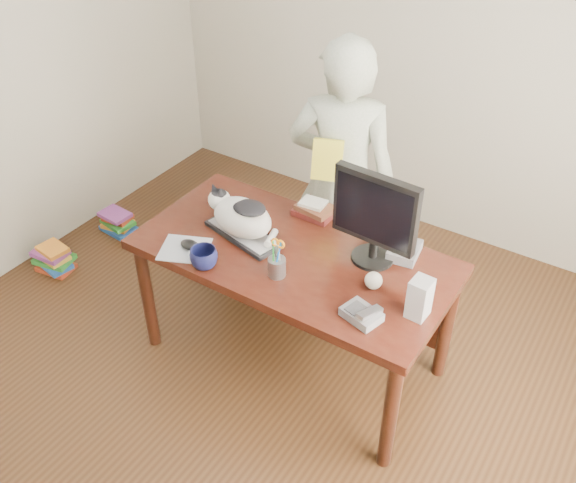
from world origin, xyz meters
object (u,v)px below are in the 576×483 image
at_px(cat, 240,215).
at_px(phone, 362,314).
at_px(desk, 301,267).
at_px(book_stack, 315,209).
at_px(baseball, 374,280).
at_px(calculator, 404,251).
at_px(book_pile_b, 118,222).
at_px(mouse, 190,245).
at_px(keyboard, 243,234).
at_px(book_pile_a, 54,259).
at_px(coffee_mug, 204,258).
at_px(speaker, 420,298).
at_px(monitor, 375,215).
at_px(person, 341,181).
at_px(pen_cup, 277,265).

xyz_separation_m(cat, phone, (0.82, -0.21, -0.10)).
relative_size(desk, cat, 3.70).
xyz_separation_m(phone, book_stack, (-0.59, 0.58, 0.01)).
bearing_deg(baseball, calculator, 86.74).
bearing_deg(book_pile_b, baseball, -9.72).
xyz_separation_m(book_stack, book_pile_b, (-1.64, 0.01, -0.71)).
bearing_deg(mouse, keyboard, 32.19).
distance_m(phone, baseball, 0.22).
bearing_deg(book_stack, book_pile_a, -159.41).
bearing_deg(calculator, mouse, -158.10).
relative_size(coffee_mug, speaker, 0.69).
relative_size(phone, speaker, 0.98).
bearing_deg(keyboard, desk, 32.02).
relative_size(monitor, book_pile_b, 1.88).
height_order(desk, book_stack, book_stack).
xyz_separation_m(calculator, person, (-0.54, 0.32, 0.06)).
xyz_separation_m(desk, person, (-0.07, 0.53, 0.23)).
bearing_deg(book_pile_b, book_stack, -0.22).
relative_size(person, book_pile_b, 6.48).
distance_m(speaker, calculator, 0.44).
bearing_deg(monitor, speaker, -30.37).
relative_size(book_stack, person, 0.13).
bearing_deg(book_stack, coffee_mug, -105.38).
height_order(desk, person, person).
height_order(phone, speaker, speaker).
distance_m(cat, baseball, 0.77).
height_order(mouse, person, person).
height_order(mouse, calculator, calculator).
bearing_deg(pen_cup, phone, -5.31).
bearing_deg(monitor, book_pile_b, 177.77).
distance_m(keyboard, book_stack, 0.42).
distance_m(monitor, speaker, 0.46).
xyz_separation_m(desk, book_pile_a, (-1.75, -0.28, -0.51)).
height_order(calculator, book_pile_a, calculator).
bearing_deg(calculator, pen_cup, -141.52).
bearing_deg(calculator, baseball, -101.64).
bearing_deg(book_stack, book_pile_b, -177.70).
bearing_deg(pen_cup, calculator, 46.86).
bearing_deg(mouse, desk, 12.86).
distance_m(pen_cup, book_pile_a, 1.92).
bearing_deg(speaker, coffee_mug, -162.97).
relative_size(mouse, book_stack, 0.58).
bearing_deg(speaker, book_pile_a, -174.15).
xyz_separation_m(monitor, calculator, (0.12, 0.13, -0.25)).
bearing_deg(baseball, phone, -75.79).
xyz_separation_m(cat, pen_cup, (0.34, -0.17, -0.07)).
xyz_separation_m(phone, person, (-0.58, 0.84, 0.06)).
distance_m(phone, book_pile_a, 2.36).
relative_size(monitor, coffee_mug, 3.61).
bearing_deg(phone, keyboard, -179.88).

